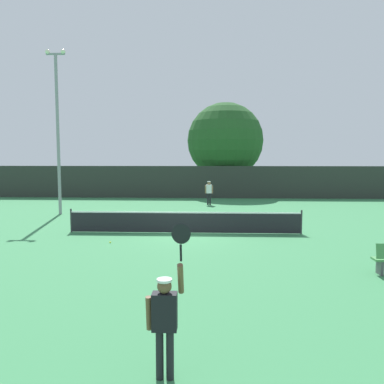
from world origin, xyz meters
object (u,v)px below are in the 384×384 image
(large_tree, at_px, (225,141))
(parked_car_near, at_px, (173,183))
(parked_car_mid, at_px, (214,182))
(light_pole, at_px, (58,123))
(player_receiving, at_px, (209,190))
(tennis_ball, at_px, (110,242))
(player_serving, at_px, (165,313))

(large_tree, bearing_deg, parked_car_near, 145.14)
(parked_car_near, bearing_deg, parked_car_mid, 24.28)
(light_pole, relative_size, parked_car_near, 2.18)
(player_receiving, height_order, large_tree, large_tree)
(light_pole, bearing_deg, tennis_ball, -56.61)
(tennis_ball, bearing_deg, parked_car_near, 89.22)
(light_pole, distance_m, parked_car_mid, 20.35)
(player_receiving, bearing_deg, tennis_ball, 72.40)
(tennis_ball, bearing_deg, player_receiving, 72.40)
(player_serving, distance_m, large_tree, 29.73)
(player_receiving, height_order, parked_car_mid, parked_car_mid)
(player_serving, xyz_separation_m, player_receiving, (0.66, 21.57, -0.02))
(parked_car_near, bearing_deg, tennis_ball, -83.76)
(light_pole, distance_m, large_tree, 16.36)
(tennis_ball, xyz_separation_m, light_pole, (-4.95, 7.51, 5.34))
(player_serving, height_order, large_tree, large_tree)
(tennis_ball, relative_size, large_tree, 0.01)
(tennis_ball, xyz_separation_m, parked_car_mid, (4.41, 24.98, 0.74))
(player_serving, distance_m, parked_car_mid, 34.22)
(player_receiving, relative_size, parked_car_near, 0.38)
(parked_car_near, bearing_deg, player_serving, -77.88)
(tennis_ball, height_order, parked_car_near, parked_car_near)
(large_tree, relative_size, parked_car_mid, 1.92)
(player_receiving, bearing_deg, light_pole, 28.65)
(player_receiving, xyz_separation_m, light_pole, (-8.87, -4.85, 4.34))
(player_receiving, relative_size, large_tree, 0.20)
(tennis_ball, xyz_separation_m, large_tree, (5.37, 20.19, 4.82))
(player_serving, relative_size, tennis_ball, 35.56)
(light_pole, bearing_deg, player_serving, -63.86)
(large_tree, distance_m, parked_car_near, 7.38)
(large_tree, bearing_deg, tennis_ball, -104.88)
(player_receiving, relative_size, parked_car_mid, 0.39)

